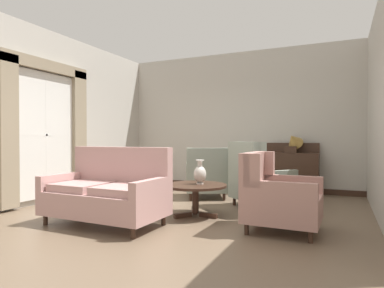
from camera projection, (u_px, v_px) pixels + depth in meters
name	position (u px, v px, depth m)	size (l,w,h in m)	color
ground	(176.00, 217.00, 4.89)	(8.73, 8.73, 0.00)	brown
wall_back	(237.00, 121.00, 7.71)	(5.62, 0.08, 3.17)	#BCB7AD
wall_left	(80.00, 119.00, 6.85)	(0.08, 4.37, 3.17)	#BCB7AD
wall_right	(382.00, 109.00, 4.59)	(0.08, 4.37, 3.17)	#BCB7AD
baseboard_back	(236.00, 186.00, 7.68)	(5.46, 0.03, 0.12)	#382319
window_with_curtains	(47.00, 126.00, 5.98)	(0.12, 1.88, 2.54)	silver
coffee_table	(195.00, 190.00, 4.98)	(0.95, 0.95, 0.48)	#382319
porcelain_vase	(200.00, 174.00, 5.00)	(0.19, 0.19, 0.37)	beige
settee	(107.00, 193.00, 4.51)	(1.65, 0.89, 1.05)	tan
armchair_back_corner	(277.00, 198.00, 4.17)	(0.91, 0.85, 0.99)	tan
armchair_near_window	(258.00, 180.00, 5.64)	(1.17, 1.18, 1.12)	gray
armchair_foreground_right	(206.00, 176.00, 6.51)	(1.09, 1.13, 0.99)	gray
side_table	(256.00, 188.00, 4.97)	(0.45, 0.45, 0.70)	#382319
sideboard	(291.00, 171.00, 6.93)	(1.10, 0.34, 1.08)	#382319
gramophone	(293.00, 142.00, 6.83)	(0.41, 0.48, 0.48)	#382319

